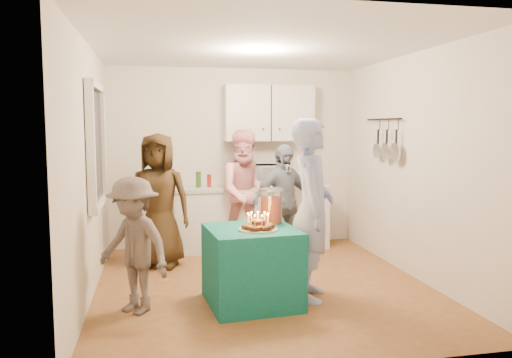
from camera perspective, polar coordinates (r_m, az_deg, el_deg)
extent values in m
plane|color=brown|center=(5.67, 0.73, -12.00)|extent=(4.00, 4.00, 0.00)
plane|color=white|center=(5.46, 0.76, 14.93)|extent=(4.00, 4.00, 0.00)
plane|color=silver|center=(7.37, -2.57, 2.45)|extent=(3.60, 3.60, 0.00)
plane|color=silver|center=(5.33, -18.53, 0.83)|extent=(4.00, 4.00, 0.00)
plane|color=silver|center=(6.06, 17.63, 1.43)|extent=(4.00, 4.00, 0.00)
cube|color=black|center=(5.61, -17.94, 3.64)|extent=(0.04, 1.00, 1.20)
cube|color=white|center=(7.22, -0.59, -4.58)|extent=(2.20, 0.58, 0.86)
cube|color=beige|center=(7.15, -0.60, -0.99)|extent=(2.24, 0.62, 0.05)
cube|color=white|center=(7.31, 1.49, 7.52)|extent=(1.30, 0.30, 0.80)
cube|color=black|center=(6.63, 14.15, 4.49)|extent=(0.12, 1.00, 0.60)
imported|color=white|center=(7.18, 1.26, 0.45)|extent=(0.56, 0.40, 0.30)
cube|color=#0E6057|center=(5.00, -0.48, -9.92)|extent=(0.92, 0.92, 0.76)
cylinder|color=#BB310E|center=(5.15, 1.76, -3.18)|extent=(0.22, 0.22, 0.34)
imported|color=#98A7DD|center=(5.08, 6.41, -3.48)|extent=(0.63, 0.78, 1.84)
imported|color=#553918|center=(6.34, -11.11, -2.42)|extent=(0.94, 0.76, 1.68)
imported|color=pink|center=(6.80, -1.02, -1.57)|extent=(0.86, 0.68, 1.72)
imported|color=black|center=(6.53, 3.07, -2.72)|extent=(0.97, 0.65, 1.53)
imported|color=#4E433E|center=(4.84, -13.81, -7.38)|extent=(0.93, 0.92, 1.29)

